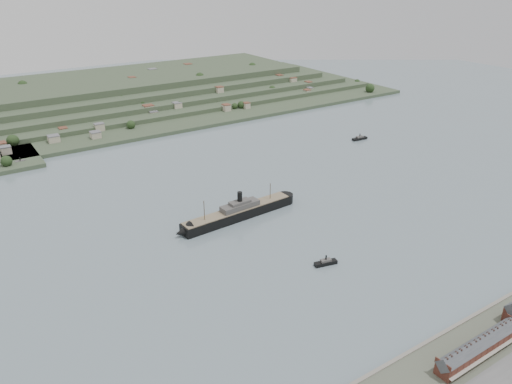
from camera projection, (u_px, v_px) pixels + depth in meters
ground at (285, 218)px, 371.24m from camera, size 1400.00×1400.00×0.00m
terrace_row at (480, 347)px, 235.58m from camera, size 55.60×9.80×11.07m
far_peninsula at (131, 94)px, 679.38m from camera, size 760.00×309.00×30.00m
steamship at (235, 214)px, 367.44m from camera, size 103.80×17.95×24.89m
tugboat at (326, 262)px, 312.26m from camera, size 15.40×7.15×6.70m
ferry_west at (21, 163)px, 469.69m from camera, size 20.21×7.05×7.44m
ferry_east at (360, 138)px, 537.83m from camera, size 18.26×6.03×6.75m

